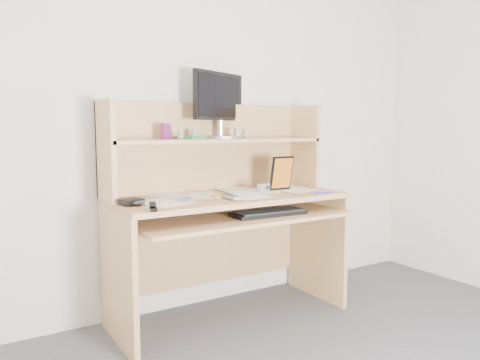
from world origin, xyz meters
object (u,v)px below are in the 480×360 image
tv_remote (231,197)px  keyboard (269,213)px  desk (223,203)px  game_case (282,173)px  monitor (219,103)px

tv_remote → keyboard: bearing=-15.7°
desk → game_case: desk is taller
keyboard → game_case: bearing=42.7°
monitor → tv_remote: bearing=-134.9°
desk → keyboard: size_ratio=3.14×
tv_remote → monitor: (0.14, 0.37, 0.54)m
desk → keyboard: desk is taller
keyboard → monitor: (-0.08, 0.44, 0.64)m
desk → monitor: 0.62m
tv_remote → monitor: 0.66m
keyboard → game_case: (0.24, 0.20, 0.20)m
desk → keyboard: bearing=-66.3°
desk → keyboard: 0.33m
keyboard → tv_remote: bearing=164.3°
desk → tv_remote: (-0.08, -0.23, 0.07)m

